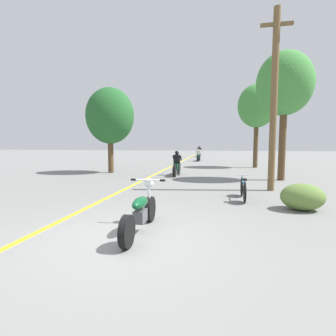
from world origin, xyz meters
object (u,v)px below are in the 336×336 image
at_px(roadside_tree_right_far, 257,106).
at_px(motorcycle_foreground, 141,211).
at_px(motorcycle_rider_lead, 177,166).
at_px(motorcycle_rider_mid, 198,156).
at_px(roadside_tree_left, 110,116).
at_px(roadside_tree_right_near, 285,85).
at_px(motorcycle_rider_far, 199,153).
at_px(utility_pole, 274,99).
at_px(bicycle_parked, 243,189).

relative_size(roadside_tree_right_far, motorcycle_foreground, 2.85).
height_order(motorcycle_rider_lead, motorcycle_rider_mid, motorcycle_rider_mid).
bearing_deg(motorcycle_rider_mid, roadside_tree_left, -110.90).
relative_size(roadside_tree_right_near, motorcycle_rider_far, 2.91).
bearing_deg(utility_pole, roadside_tree_left, 151.28).
distance_m(roadside_tree_left, motorcycle_rider_lead, 4.97).
distance_m(roadside_tree_left, motorcycle_rider_mid, 12.59).
distance_m(roadside_tree_left, motorcycle_foreground, 11.29).
distance_m(utility_pole, bicycle_parked, 3.70).
distance_m(motorcycle_foreground, bicycle_parked, 4.15).
distance_m(roadside_tree_left, bicycle_parked, 9.93).
height_order(motorcycle_foreground, motorcycle_rider_mid, motorcycle_rider_mid).
height_order(utility_pole, motorcycle_foreground, utility_pole).
bearing_deg(utility_pole, roadside_tree_right_far, 85.67).
height_order(roadside_tree_left, motorcycle_rider_far, roadside_tree_left).
relative_size(motorcycle_rider_mid, motorcycle_rider_far, 1.02).
xyz_separation_m(utility_pole, motorcycle_rider_mid, (-3.83, 15.97, -2.81)).
relative_size(motorcycle_rider_far, bicycle_parked, 1.28).
xyz_separation_m(utility_pole, roadside_tree_right_near, (1.02, 3.00, 1.10)).
xyz_separation_m(motorcycle_foreground, bicycle_parked, (2.26, 3.48, -0.08)).
bearing_deg(motorcycle_foreground, motorcycle_rider_lead, 94.49).
xyz_separation_m(roadside_tree_right_far, motorcycle_rider_mid, (-4.56, 6.31, -3.84)).
bearing_deg(roadside_tree_right_near, utility_pole, -108.83).
distance_m(roadside_tree_right_far, bicycle_parked, 12.31).
relative_size(utility_pole, motorcycle_rider_mid, 3.11).
bearing_deg(motorcycle_rider_lead, motorcycle_rider_far, 90.57).
bearing_deg(bicycle_parked, utility_pole, 57.48).
bearing_deg(bicycle_parked, roadside_tree_right_near, 65.63).
relative_size(roadside_tree_right_far, roadside_tree_left, 1.19).
relative_size(roadside_tree_right_near, roadside_tree_right_far, 1.00).
distance_m(roadside_tree_right_far, motorcycle_rider_mid, 8.68).
bearing_deg(motorcycle_rider_lead, roadside_tree_left, 172.78).
bearing_deg(motorcycle_foreground, utility_pole, 57.14).
height_order(motorcycle_foreground, motorcycle_rider_far, motorcycle_rider_far).
relative_size(roadside_tree_right_far, motorcycle_rider_far, 2.91).
bearing_deg(roadside_tree_left, roadside_tree_right_near, -9.22).
xyz_separation_m(roadside_tree_right_near, roadside_tree_right_far, (-0.29, 6.66, -0.07)).
height_order(motorcycle_rider_mid, motorcycle_rider_far, motorcycle_rider_far).
relative_size(utility_pole, roadside_tree_left, 1.30).
bearing_deg(motorcycle_rider_lead, motorcycle_foreground, -85.51).
height_order(motorcycle_rider_mid, bicycle_parked, motorcycle_rider_mid).
bearing_deg(motorcycle_rider_mid, motorcycle_foreground, -88.91).
xyz_separation_m(roadside_tree_left, motorcycle_rider_mid, (4.38, 11.47, -2.81)).
bearing_deg(motorcycle_rider_far, motorcycle_rider_mid, -86.66).
relative_size(motorcycle_rider_mid, bicycle_parked, 1.30).
relative_size(roadside_tree_right_near, motorcycle_rider_lead, 2.74).
bearing_deg(utility_pole, motorcycle_foreground, -122.86).
bearing_deg(motorcycle_foreground, bicycle_parked, 56.96).
distance_m(utility_pole, roadside_tree_left, 9.36).
height_order(roadside_tree_right_far, motorcycle_rider_far, roadside_tree_right_far).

